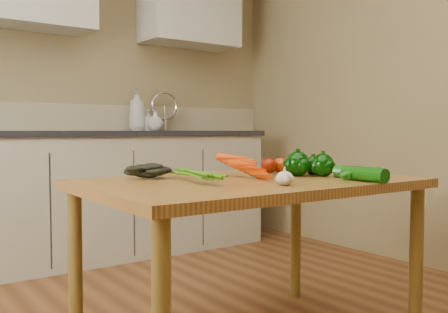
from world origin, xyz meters
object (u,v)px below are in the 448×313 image
pepper_c (323,165)px  tomato_c (284,166)px  pepper_a (298,164)px  soap_bottle_b (148,120)px  carrot_bunch (231,171)px  leafy_greens (144,167)px  pepper_b (313,166)px  table (250,198)px  tomato_a (269,166)px  soap_bottle_a (137,110)px  zucchini_a (357,172)px  soap_bottle_c (156,121)px  garlic_bulb (285,178)px  zucchini_b (364,174)px  tomato_b (280,165)px

pepper_c → tomato_c: size_ratio=1.59×
pepper_a → soap_bottle_b: bearing=81.7°
carrot_bunch → leafy_greens: size_ratio=1.30×
pepper_b → tomato_c: 0.18m
table → tomato_a: tomato_a is taller
soap_bottle_a → zucchini_a: (-0.09, -2.21, -0.33)m
soap_bottle_c → garlic_bulb: 2.24m
pepper_c → zucchini_b: bearing=-95.5°
garlic_bulb → pepper_a: 0.39m
table → pepper_c: (0.33, -0.09, 0.13)m
soap_bottle_b → carrot_bunch: bearing=-90.0°
pepper_b → tomato_b: bearing=105.5°
pepper_a → zucchini_b: bearing=-81.3°
zucchini_a → zucchini_b: (-0.06, -0.08, 0.00)m
soap_bottle_c → tomato_a: 1.76m
carrot_bunch → zucchini_a: size_ratio=1.28×
soap_bottle_b → carrot_bunch: 2.03m
garlic_bulb → pepper_b: pepper_b is taller
soap_bottle_c → tomato_a: (-0.32, -1.71, -0.24)m
leafy_greens → pepper_b: leafy_greens is taller
soap_bottle_a → tomato_a: bearing=-64.2°
garlic_bulb → tomato_c: tomato_c is taller
carrot_bunch → soap_bottle_c: bearing=71.6°
leafy_greens → pepper_b: (0.70, -0.27, -0.01)m
garlic_bulb → tomato_a: bearing=55.3°
soap_bottle_b → soap_bottle_c: bearing=-52.6°
leafy_greens → zucchini_a: bearing=-36.7°
carrot_bunch → garlic_bulb: 0.30m
tomato_b → soap_bottle_a: bearing=85.8°
pepper_a → zucchini_a: pepper_a is taller
pepper_c → tomato_a: pepper_c is taller
soap_bottle_a → pepper_c: bearing=-61.3°
table → garlic_bulb: (-0.05, -0.26, 0.10)m
soap_bottle_c → carrot_bunch: (-0.63, -1.85, -0.24)m
pepper_b → tomato_c: pepper_b is taller
zucchini_b → soap_bottle_b: bearing=84.0°
pepper_a → soap_bottle_c: bearing=80.6°
garlic_bulb → tomato_a: tomato_a is taller
table → soap_bottle_b: 2.06m
table → pepper_a: (0.26, -0.01, 0.13)m
garlic_bulb → tomato_b: tomato_b is taller
pepper_b → soap_bottle_b: bearing=84.8°
soap_bottle_b → pepper_a: size_ratio=1.57×
soap_bottle_b → pepper_c: (-0.22, -2.05, -0.23)m
pepper_a → tomato_c: pepper_a is taller
soap_bottle_b → tomato_c: (-0.19, -1.78, -0.25)m
soap_bottle_a → tomato_c: 1.82m
soap_bottle_a → tomato_b: bearing=-62.1°
pepper_c → tomato_b: 0.26m
tomato_a → zucchini_b: bearing=-84.2°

